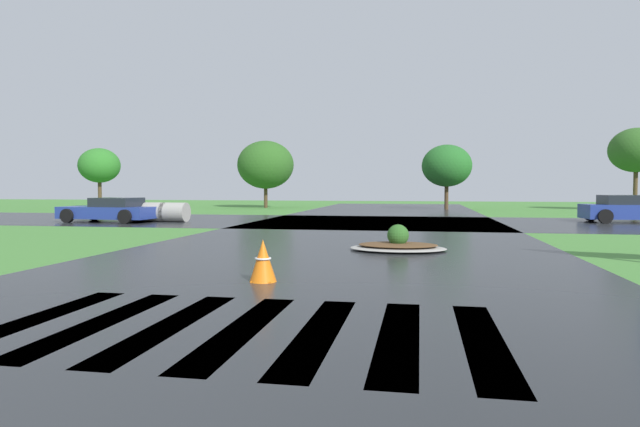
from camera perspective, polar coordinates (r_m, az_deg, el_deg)
asphalt_roadway at (r=12.72m, az=1.14°, el=-4.65°), size 11.33×80.00×0.01m
asphalt_cross_road at (r=25.64m, az=5.81°, el=-0.88°), size 90.00×10.19×0.01m
crosswalk_stripes at (r=6.59m, az=-7.99°, el=-11.75°), size 5.85×3.37×0.01m
median_island at (r=14.35m, az=8.11°, el=-3.25°), size 2.49×1.76×0.68m
car_silver_hatch at (r=28.97m, az=29.37°, el=0.38°), size 4.03×2.19×1.26m
car_blue_compact at (r=27.33m, az=-20.95°, el=0.30°), size 4.56×2.38×1.14m
drainage_pipe_stack at (r=27.04m, az=-16.80°, el=0.16°), size 3.32×1.10×0.91m
traffic_cone at (r=9.61m, az=-5.94°, el=-4.94°), size 0.47×0.47×0.74m
background_treeline at (r=40.93m, az=3.61°, el=5.35°), size 42.35×6.27×5.67m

